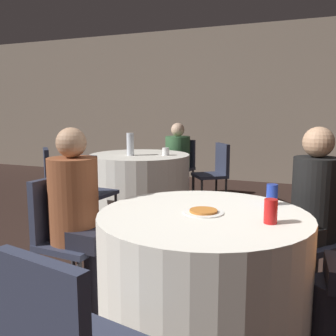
{
  "coord_description": "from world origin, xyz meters",
  "views": [
    {
      "loc": [
        0.46,
        -1.97,
        1.29
      ],
      "look_at": [
        -0.63,
        0.75,
        0.84
      ],
      "focal_mm": 40.0,
      "sensor_mm": 36.0,
      "label": 1
    }
  ],
  "objects_px": {
    "bottle_far": "(130,144)",
    "soda_can_red": "(271,211)",
    "table_far": "(140,183)",
    "person_green_jacket": "(175,160)",
    "chair_near_west": "(64,228)",
    "soda_can_blue": "(272,194)",
    "table_near": "(203,277)",
    "person_black_shirt": "(306,219)",
    "person_floral_shirt": "(83,220)",
    "chair_near_northeast": "(322,226)",
    "chair_far_southwest": "(55,177)",
    "pizza_plate_near": "(203,212)",
    "chair_far_north": "(181,162)",
    "chair_far_northeast": "(216,169)",
    "chair_far_south": "(87,186)"
  },
  "relations": [
    {
      "from": "table_near",
      "to": "soda_can_blue",
      "type": "height_order",
      "value": "soda_can_blue"
    },
    {
      "from": "table_far",
      "to": "soda_can_blue",
      "type": "height_order",
      "value": "soda_can_blue"
    },
    {
      "from": "soda_can_red",
      "to": "person_floral_shirt",
      "type": "bearing_deg",
      "value": 174.64
    },
    {
      "from": "pizza_plate_near",
      "to": "person_black_shirt",
      "type": "bearing_deg",
      "value": 51.3
    },
    {
      "from": "chair_far_north",
      "to": "person_black_shirt",
      "type": "distance_m",
      "value": 3.32
    },
    {
      "from": "person_green_jacket",
      "to": "bottle_far",
      "type": "relative_size",
      "value": 4.0
    },
    {
      "from": "person_floral_shirt",
      "to": "chair_near_northeast",
      "type": "bearing_deg",
      "value": 120.44
    },
    {
      "from": "bottle_far",
      "to": "soda_can_red",
      "type": "bearing_deg",
      "value": -49.05
    },
    {
      "from": "chair_near_west",
      "to": "soda_can_red",
      "type": "relative_size",
      "value": 7.01
    },
    {
      "from": "chair_far_north",
      "to": "chair_far_northeast",
      "type": "bearing_deg",
      "value": 158.41
    },
    {
      "from": "chair_near_west",
      "to": "person_floral_shirt",
      "type": "relative_size",
      "value": 0.72
    },
    {
      "from": "table_far",
      "to": "pizza_plate_near",
      "type": "xyz_separation_m",
      "value": [
        1.54,
        -2.35,
        0.38
      ]
    },
    {
      "from": "soda_can_blue",
      "to": "soda_can_red",
      "type": "xyz_separation_m",
      "value": [
        0.04,
        -0.39,
        0.0
      ]
    },
    {
      "from": "chair_far_south",
      "to": "chair_far_northeast",
      "type": "xyz_separation_m",
      "value": [
        0.93,
        1.67,
        0.0
      ]
    },
    {
      "from": "chair_far_northeast",
      "to": "bottle_far",
      "type": "height_order",
      "value": "bottle_far"
    },
    {
      "from": "person_floral_shirt",
      "to": "soda_can_blue",
      "type": "relative_size",
      "value": 9.75
    },
    {
      "from": "chair_far_south",
      "to": "chair_far_northeast",
      "type": "distance_m",
      "value": 1.91
    },
    {
      "from": "table_near",
      "to": "soda_can_blue",
      "type": "bearing_deg",
      "value": 46.39
    },
    {
      "from": "chair_near_west",
      "to": "chair_far_north",
      "type": "relative_size",
      "value": 1.0
    },
    {
      "from": "table_near",
      "to": "bottle_far",
      "type": "bearing_deg",
      "value": 126.01
    },
    {
      "from": "chair_far_northeast",
      "to": "person_green_jacket",
      "type": "xyz_separation_m",
      "value": [
        -0.68,
        0.25,
        0.06
      ]
    },
    {
      "from": "chair_far_northeast",
      "to": "table_far",
      "type": "bearing_deg",
      "value": 90.0
    },
    {
      "from": "chair_near_west",
      "to": "soda_can_blue",
      "type": "relative_size",
      "value": 7.01
    },
    {
      "from": "table_far",
      "to": "chair_far_south",
      "type": "relative_size",
      "value": 1.49
    },
    {
      "from": "pizza_plate_near",
      "to": "soda_can_red",
      "type": "bearing_deg",
      "value": -9.18
    },
    {
      "from": "chair_near_west",
      "to": "chair_far_north",
      "type": "bearing_deg",
      "value": -169.49
    },
    {
      "from": "table_near",
      "to": "chair_near_west",
      "type": "distance_m",
      "value": 1.0
    },
    {
      "from": "soda_can_blue",
      "to": "chair_far_north",
      "type": "bearing_deg",
      "value": 118.96
    },
    {
      "from": "chair_near_northeast",
      "to": "chair_far_southwest",
      "type": "xyz_separation_m",
      "value": [
        -2.94,
        0.88,
        0.0
      ]
    },
    {
      "from": "chair_near_northeast",
      "to": "person_green_jacket",
      "type": "height_order",
      "value": "person_green_jacket"
    },
    {
      "from": "soda_can_blue",
      "to": "soda_can_red",
      "type": "height_order",
      "value": "same"
    },
    {
      "from": "chair_near_west",
      "to": "chair_far_southwest",
      "type": "distance_m",
      "value": 2.07
    },
    {
      "from": "table_far",
      "to": "person_floral_shirt",
      "type": "height_order",
      "value": "person_floral_shirt"
    },
    {
      "from": "person_floral_shirt",
      "to": "chair_far_southwest",
      "type": "bearing_deg",
      "value": -132.87
    },
    {
      "from": "chair_far_southwest",
      "to": "table_near",
      "type": "bearing_deg",
      "value": 12.56
    },
    {
      "from": "person_black_shirt",
      "to": "person_floral_shirt",
      "type": "distance_m",
      "value": 1.46
    },
    {
      "from": "table_far",
      "to": "person_green_jacket",
      "type": "xyz_separation_m",
      "value": [
        0.15,
        0.88,
        0.2
      ]
    },
    {
      "from": "table_near",
      "to": "person_black_shirt",
      "type": "xyz_separation_m",
      "value": [
        0.51,
        0.65,
        0.22
      ]
    },
    {
      "from": "chair_far_southwest",
      "to": "soda_can_red",
      "type": "xyz_separation_m",
      "value": [
        2.68,
        -1.71,
        0.29
      ]
    },
    {
      "from": "chair_far_north",
      "to": "bottle_far",
      "type": "distance_m",
      "value": 1.25
    },
    {
      "from": "table_near",
      "to": "person_black_shirt",
      "type": "bearing_deg",
      "value": 51.66
    },
    {
      "from": "chair_far_north",
      "to": "chair_far_south",
      "type": "height_order",
      "value": "same"
    },
    {
      "from": "chair_far_north",
      "to": "chair_far_northeast",
      "type": "relative_size",
      "value": 1.0
    },
    {
      "from": "chair_far_south",
      "to": "bottle_far",
      "type": "bearing_deg",
      "value": 92.72
    },
    {
      "from": "soda_can_red",
      "to": "table_far",
      "type": "bearing_deg",
      "value": 128.38
    },
    {
      "from": "chair_near_northeast",
      "to": "person_floral_shirt",
      "type": "relative_size",
      "value": 0.72
    },
    {
      "from": "chair_far_southwest",
      "to": "soda_can_blue",
      "type": "relative_size",
      "value": 7.01
    },
    {
      "from": "chair_near_west",
      "to": "chair_far_north",
      "type": "xyz_separation_m",
      "value": [
        -0.38,
        3.31,
        0.0
      ]
    },
    {
      "from": "table_near",
      "to": "chair_far_northeast",
      "type": "distance_m",
      "value": 3.07
    },
    {
      "from": "soda_can_blue",
      "to": "table_near",
      "type": "bearing_deg",
      "value": -133.61
    }
  ]
}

